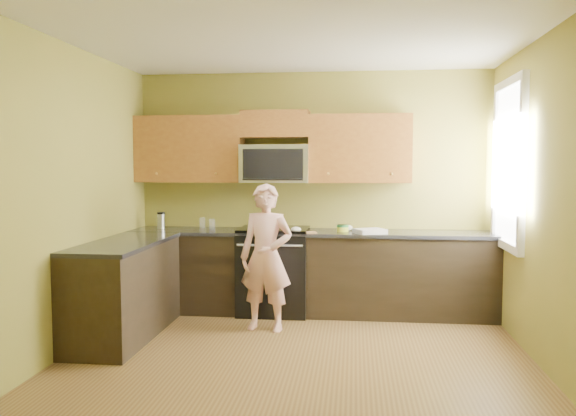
# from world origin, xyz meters

# --- Properties ---
(floor) EXTENTS (4.00, 4.00, 0.00)m
(floor) POSITION_xyz_m (0.00, 0.00, 0.00)
(floor) COLOR brown
(floor) RESTS_ON ground
(ceiling) EXTENTS (4.00, 4.00, 0.00)m
(ceiling) POSITION_xyz_m (0.00, 0.00, 2.70)
(ceiling) COLOR white
(ceiling) RESTS_ON ground
(wall_back) EXTENTS (4.00, 0.00, 4.00)m
(wall_back) POSITION_xyz_m (0.00, 2.00, 1.35)
(wall_back) COLOR olive
(wall_back) RESTS_ON ground
(wall_front) EXTENTS (4.00, 0.00, 4.00)m
(wall_front) POSITION_xyz_m (0.00, -2.00, 1.35)
(wall_front) COLOR olive
(wall_front) RESTS_ON ground
(wall_left) EXTENTS (0.00, 4.00, 4.00)m
(wall_left) POSITION_xyz_m (-2.00, 0.00, 1.35)
(wall_left) COLOR olive
(wall_left) RESTS_ON ground
(wall_right) EXTENTS (0.00, 4.00, 4.00)m
(wall_right) POSITION_xyz_m (2.00, 0.00, 1.35)
(wall_right) COLOR olive
(wall_right) RESTS_ON ground
(cabinet_back_run) EXTENTS (4.00, 0.60, 0.88)m
(cabinet_back_run) POSITION_xyz_m (0.00, 1.70, 0.44)
(cabinet_back_run) COLOR black
(cabinet_back_run) RESTS_ON floor
(cabinet_left_run) EXTENTS (0.60, 1.60, 0.88)m
(cabinet_left_run) POSITION_xyz_m (-1.70, 0.60, 0.44)
(cabinet_left_run) COLOR black
(cabinet_left_run) RESTS_ON floor
(countertop_back) EXTENTS (4.00, 0.62, 0.04)m
(countertop_back) POSITION_xyz_m (0.00, 1.69, 0.90)
(countertop_back) COLOR black
(countertop_back) RESTS_ON cabinet_back_run
(countertop_left) EXTENTS (0.62, 1.60, 0.04)m
(countertop_left) POSITION_xyz_m (-1.69, 0.60, 0.90)
(countertop_left) COLOR black
(countertop_left) RESTS_ON cabinet_left_run
(stove) EXTENTS (0.76, 0.65, 0.95)m
(stove) POSITION_xyz_m (-0.40, 1.68, 0.47)
(stove) COLOR black
(stove) RESTS_ON floor
(microwave) EXTENTS (0.76, 0.40, 0.42)m
(microwave) POSITION_xyz_m (-0.40, 1.80, 1.45)
(microwave) COLOR silver
(microwave) RESTS_ON wall_back
(upper_cab_left) EXTENTS (1.22, 0.33, 0.75)m
(upper_cab_left) POSITION_xyz_m (-1.39, 1.83, 1.45)
(upper_cab_left) COLOR brown
(upper_cab_left) RESTS_ON wall_back
(upper_cab_right) EXTENTS (1.12, 0.33, 0.75)m
(upper_cab_right) POSITION_xyz_m (0.54, 1.83, 1.45)
(upper_cab_right) COLOR brown
(upper_cab_right) RESTS_ON wall_back
(upper_cab_over_mw) EXTENTS (0.76, 0.33, 0.30)m
(upper_cab_over_mw) POSITION_xyz_m (-0.40, 1.83, 2.10)
(upper_cab_over_mw) COLOR brown
(upper_cab_over_mw) RESTS_ON wall_back
(window) EXTENTS (0.06, 1.06, 1.66)m
(window) POSITION_xyz_m (1.98, 1.20, 1.65)
(window) COLOR white
(window) RESTS_ON wall_right
(woman) EXTENTS (0.58, 0.43, 1.46)m
(woman) POSITION_xyz_m (-0.38, 0.99, 0.73)
(woman) COLOR #ED7D76
(woman) RESTS_ON floor
(frying_pan) EXTENTS (0.31, 0.45, 0.05)m
(frying_pan) POSITION_xyz_m (-0.45, 1.63, 0.95)
(frying_pan) COLOR black
(frying_pan) RESTS_ON stove
(butter_tub) EXTENTS (0.17, 0.17, 0.10)m
(butter_tub) POSITION_xyz_m (0.36, 1.65, 0.92)
(butter_tub) COLOR #F6FA42
(butter_tub) RESTS_ON countertop_back
(toast_slice) EXTENTS (0.14, 0.14, 0.01)m
(toast_slice) POSITION_xyz_m (0.03, 1.47, 0.93)
(toast_slice) COLOR #B27F47
(toast_slice) RESTS_ON countertop_back
(napkin_a) EXTENTS (0.14, 0.14, 0.06)m
(napkin_a) POSITION_xyz_m (-0.14, 1.53, 0.95)
(napkin_a) COLOR silver
(napkin_a) RESTS_ON countertop_back
(napkin_b) EXTENTS (0.15, 0.16, 0.07)m
(napkin_b) POSITION_xyz_m (0.41, 1.76, 0.95)
(napkin_b) COLOR silver
(napkin_b) RESTS_ON countertop_back
(dish_towel) EXTENTS (0.38, 0.35, 0.05)m
(dish_towel) POSITION_xyz_m (0.65, 1.51, 0.95)
(dish_towel) COLOR white
(dish_towel) RESTS_ON countertop_back
(travel_mug) EXTENTS (0.09, 0.09, 0.19)m
(travel_mug) POSITION_xyz_m (-1.71, 1.73, 0.92)
(travel_mug) COLOR silver
(travel_mug) RESTS_ON countertop_back
(glass_a) EXTENTS (0.07, 0.07, 0.12)m
(glass_a) POSITION_xyz_m (-1.26, 1.86, 0.98)
(glass_a) COLOR silver
(glass_a) RESTS_ON countertop_back
(glass_c) EXTENTS (0.08, 0.08, 0.12)m
(glass_c) POSITION_xyz_m (-1.11, 1.70, 0.98)
(glass_c) COLOR silver
(glass_c) RESTS_ON countertop_back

